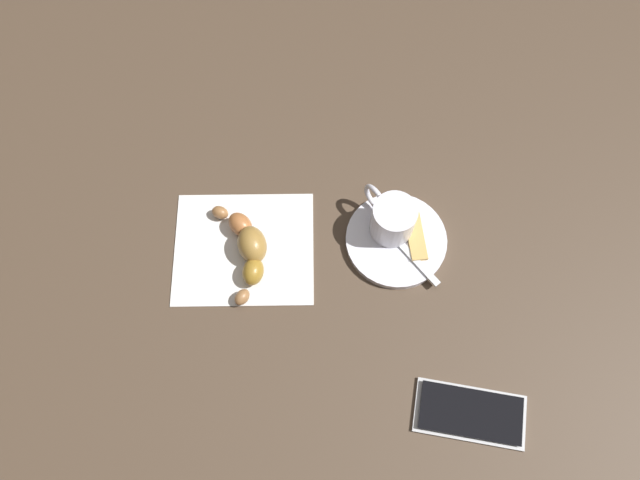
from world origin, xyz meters
TOP-DOWN VIEW (x-y plane):
  - ground_plane at (0.00, 0.00)m, footprint 1.80×1.80m
  - saucer at (0.10, 0.01)m, footprint 0.14×0.14m
  - espresso_cup at (0.09, 0.02)m, footprint 0.08×0.07m
  - teaspoon at (0.10, 0.01)m, footprint 0.11×0.09m
  - sugar_packet at (0.12, 0.02)m, footprint 0.04×0.07m
  - napkin at (-0.10, -0.05)m, footprint 0.22×0.20m
  - croissant at (-0.09, -0.05)m, footprint 0.10×0.13m
  - cell_phone at (0.23, -0.19)m, footprint 0.14×0.07m

SIDE VIEW (x-z plane):
  - ground_plane at x=0.00m, z-range 0.00..0.00m
  - napkin at x=-0.10m, z-range 0.00..0.00m
  - cell_phone at x=0.23m, z-range 0.00..0.01m
  - saucer at x=0.10m, z-range 0.00..0.01m
  - teaspoon at x=0.10m, z-range 0.01..0.02m
  - sugar_packet at x=0.12m, z-range 0.01..0.02m
  - croissant at x=-0.09m, z-range 0.00..0.04m
  - espresso_cup at x=0.09m, z-range 0.01..0.07m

